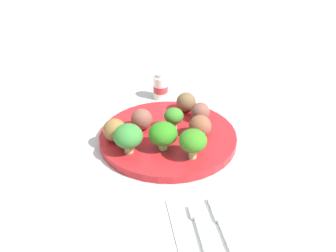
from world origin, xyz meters
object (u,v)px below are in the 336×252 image
object	(u,v)px
broccoli_floret_center	(174,116)
meatball_mid_right	(115,130)
yogurt_bottle	(161,87)
fork	(201,228)
knife	(223,225)
meatball_back_left	(200,126)
meatball_front_left	(142,119)
broccoli_floret_near_rim	(193,141)
meatball_mid_left	(186,102)
napkin	(213,232)
broccoli_floret_front_right	(163,134)
meatball_center	(200,112)
plate	(168,138)
broccoli_floret_front_left	(128,136)

from	to	relation	value
broccoli_floret_center	meatball_mid_right	xyz separation A→B (m)	(-0.01, 0.12, -0.01)
meatball_mid_right	yogurt_bottle	xyz separation A→B (m)	(0.18, -0.14, -0.01)
fork	meatball_mid_right	bearing A→B (deg)	18.66
fork	knife	distance (m)	0.04
meatball_back_left	knife	size ratio (longest dim) A/B	0.32
meatball_front_left	meatball_back_left	size ratio (longest dim) A/B	0.96
meatball_mid_right	broccoli_floret_near_rim	bearing A→B (deg)	-126.54
broccoli_floret_near_rim	meatball_mid_left	xyz separation A→B (m)	(0.17, -0.04, -0.01)
meatball_back_left	meatball_mid_right	size ratio (longest dim) A/B	1.00
knife	broccoli_floret_near_rim	bearing A→B (deg)	-1.63
meatball_back_left	yogurt_bottle	xyz separation A→B (m)	(0.21, 0.03, -0.01)
meatball_back_left	napkin	bearing A→B (deg)	166.25
broccoli_floret_front_right	knife	distance (m)	0.22
broccoli_floret_near_rim	meatball_center	distance (m)	0.14
knife	yogurt_bottle	xyz separation A→B (m)	(0.45, -0.01, 0.02)
plate	meatball_front_left	bearing A→B (deg)	52.22
broccoli_floret_front_left	yogurt_bottle	world-z (taller)	broccoli_floret_front_left
meatball_mid_right	napkin	world-z (taller)	meatball_mid_right
meatball_mid_right	knife	bearing A→B (deg)	-155.11
meatball_mid_left	broccoli_floret_center	bearing A→B (deg)	144.54
fork	knife	world-z (taller)	same
broccoli_floret_front_left	meatball_center	bearing A→B (deg)	-65.65
plate	meatball_back_left	size ratio (longest dim) A/B	6.07
plate	broccoli_floret_front_right	bearing A→B (deg)	154.29
broccoli_floret_front_right	fork	size ratio (longest dim) A/B	0.47
knife	meatball_front_left	bearing A→B (deg)	12.32
broccoli_floret_center	knife	world-z (taller)	broccoli_floret_center
meatball_center	fork	xyz separation A→B (m)	(-0.30, 0.10, -0.03)
broccoli_floret_front_right	meatball_center	size ratio (longest dim) A/B	1.40
broccoli_floret_center	fork	bearing A→B (deg)	173.06
broccoli_floret_front_left	knife	xyz separation A→B (m)	(-0.22, -0.11, -0.04)
broccoli_floret_front_right	fork	xyz separation A→B (m)	(-0.21, -0.01, -0.04)
broccoli_floret_front_right	fork	bearing A→B (deg)	-178.46
broccoli_floret_front_left	meatball_back_left	world-z (taller)	broccoli_floret_front_left
broccoli_floret_center	fork	size ratio (longest dim) A/B	0.39
napkin	plate	bearing A→B (deg)	0.06
broccoli_floret_near_rim	broccoli_floret_front_right	size ratio (longest dim) A/B	1.03
plate	broccoli_floret_front_left	bearing A→B (deg)	114.44
broccoli_floret_near_rim	meatball_mid_right	distance (m)	0.16
broccoli_floret_front_left	meatball_mid_right	bearing A→B (deg)	20.86
meatball_mid_left	yogurt_bottle	bearing A→B (deg)	17.41
meatball_mid_left	meatball_mid_right	xyz separation A→B (m)	(-0.07, 0.17, 0.00)
plate	fork	distance (m)	0.26
meatball_mid_right	fork	bearing A→B (deg)	-161.34
plate	meatball_mid_right	size ratio (longest dim) A/B	6.07
meatball_front_left	meatball_mid_left	world-z (taller)	same
broccoli_floret_front_left	meatball_mid_right	xyz separation A→B (m)	(0.05, 0.02, -0.01)
fork	broccoli_floret_front_left	bearing A→B (deg)	18.16
fork	yogurt_bottle	distance (m)	0.45
broccoli_floret_near_rim	knife	world-z (taller)	broccoli_floret_near_rim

